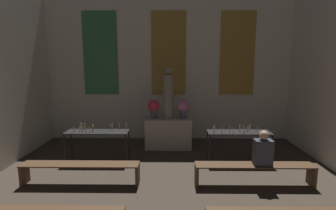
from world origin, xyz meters
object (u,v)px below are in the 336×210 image
at_px(altar, 168,133).
at_px(statue, 168,95).
at_px(flower_vase_right, 183,107).
at_px(candle_rack_left, 97,134).
at_px(pew_back_right, 254,169).
at_px(person_seated, 263,150).
at_px(flower_vase_left, 153,107).
at_px(pew_back_left, 81,169).
at_px(candle_rack_right, 239,135).

height_order(altar, statue, statue).
distance_m(flower_vase_right, candle_rack_left, 2.55).
height_order(flower_vase_right, pew_back_right, flower_vase_right).
bearing_deg(flower_vase_right, pew_back_right, -60.61).
distance_m(statue, person_seated, 3.21).
distance_m(flower_vase_left, candle_rack_left, 1.84).
height_order(flower_vase_right, candle_rack_left, flower_vase_right).
relative_size(candle_rack_left, person_seated, 2.22).
bearing_deg(pew_back_right, flower_vase_left, 132.75).
bearing_deg(flower_vase_right, candle_rack_left, -153.50).
xyz_separation_m(flower_vase_left, flower_vase_right, (0.87, 0.00, 0.00)).
distance_m(statue, pew_back_left, 3.26).
bearing_deg(candle_rack_left, candle_rack_right, -0.08).
relative_size(altar, statue, 0.90).
bearing_deg(statue, person_seated, -51.08).
bearing_deg(candle_rack_left, flower_vase_right, 26.50).
bearing_deg(flower_vase_left, altar, 0.00).
relative_size(altar, candle_rack_right, 0.85).
distance_m(flower_vase_left, pew_back_right, 3.41).
relative_size(altar, person_seated, 1.88).
relative_size(statue, candle_rack_left, 0.94).
distance_m(pew_back_left, pew_back_right, 3.59).
relative_size(candle_rack_left, pew_back_left, 0.65).
bearing_deg(candle_rack_right, altar, 148.00).
height_order(candle_rack_left, pew_back_left, candle_rack_left).
xyz_separation_m(candle_rack_left, person_seated, (3.75, -1.30, 0.05)).
distance_m(flower_vase_left, candle_rack_right, 2.55).
relative_size(statue, candle_rack_right, 0.94).
relative_size(flower_vase_left, flower_vase_right, 1.00).
height_order(altar, flower_vase_left, flower_vase_left).
relative_size(candle_rack_right, pew_back_left, 0.65).
distance_m(statue, pew_back_right, 3.26).
relative_size(flower_vase_right, candle_rack_right, 0.35).
xyz_separation_m(candle_rack_right, pew_back_right, (0.01, -1.30, -0.37)).
bearing_deg(flower_vase_right, pew_back_left, -132.75).
height_order(candle_rack_right, person_seated, person_seated).
distance_m(altar, candle_rack_left, 2.13).
height_order(candle_rack_left, person_seated, person_seated).
bearing_deg(pew_back_right, altar, 126.64).
relative_size(statue, flower_vase_right, 2.72).
bearing_deg(statue, candle_rack_left, -148.23).
bearing_deg(flower_vase_left, person_seated, -45.35).
bearing_deg(person_seated, candle_rack_left, 160.86).
distance_m(altar, flower_vase_right, 0.89).
height_order(altar, person_seated, person_seated).
relative_size(altar, flower_vase_left, 2.44).
bearing_deg(statue, candle_rack_right, -32.00).
height_order(candle_rack_right, pew_back_right, candle_rack_right).
relative_size(statue, person_seated, 2.09).
relative_size(flower_vase_right, pew_back_right, 0.23).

